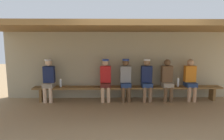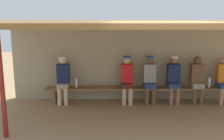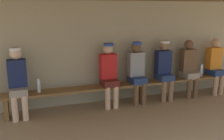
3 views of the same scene
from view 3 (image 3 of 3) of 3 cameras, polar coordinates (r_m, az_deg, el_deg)
name	(u,v)px [view 3 (image 3 of 3)]	position (r m, az deg, el deg)	size (l,w,h in m)	color
ground_plane	(178,132)	(4.66, 14.29, -13.07)	(24.00, 24.00, 0.00)	#9E7F59
back_wall	(132,50)	(6.02, 4.38, 4.33)	(8.00, 0.20, 2.20)	tan
bench	(140,85)	(5.78, 6.05, -3.35)	(6.00, 0.36, 0.46)	brown
player_leftmost	(215,64)	(6.78, 21.62, 1.27)	(0.34, 0.42, 1.34)	navy
player_with_sunglasses	(164,67)	(5.96, 11.34, 0.56)	(0.34, 0.42, 1.34)	navy
player_in_blue	(18,80)	(5.16, -19.94, -2.01)	(0.34, 0.42, 1.34)	gray
player_near_post	(137,70)	(5.66, 5.46, 0.07)	(0.34, 0.42, 1.34)	navy
player_in_white	(109,72)	(5.43, -0.68, -0.45)	(0.34, 0.42, 1.34)	#591E19
player_in_red	(189,66)	(6.32, 16.48, 0.84)	(0.34, 0.42, 1.34)	gray
water_bottle_clear	(39,86)	(5.21, -15.75, -3.40)	(0.06, 0.06, 0.26)	silver
water_bottle_orange	(201,71)	(6.56, 18.94, -0.11)	(0.07, 0.07, 0.28)	silver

